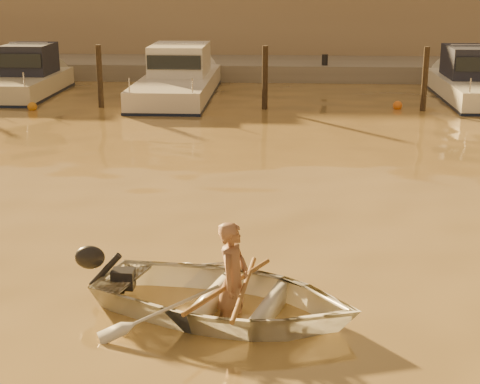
# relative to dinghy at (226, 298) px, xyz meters

# --- Properties ---
(ground_plane) EXTENTS (160.00, 160.00, 0.00)m
(ground_plane) POSITION_rel_dinghy_xyz_m (0.28, 0.89, -0.24)
(ground_plane) COLOR olive
(ground_plane) RESTS_ON ground
(dinghy) EXTENTS (4.05, 3.37, 0.72)m
(dinghy) POSITION_rel_dinghy_xyz_m (0.00, 0.00, 0.00)
(dinghy) COLOR silver
(dinghy) RESTS_ON ground_plane
(person) EXTENTS (0.52, 0.65, 1.57)m
(person) POSITION_rel_dinghy_xyz_m (0.10, -0.03, 0.24)
(person) COLOR #8C6046
(person) RESTS_ON dinghy
(outboard_motor) EXTENTS (0.98, 0.64, 0.70)m
(outboard_motor) POSITION_rel_dinghy_xyz_m (-1.44, 0.42, 0.04)
(outboard_motor) COLOR black
(outboard_motor) RESTS_ON dinghy
(oar_port) EXTENTS (0.22, 2.10, 0.13)m
(oar_port) POSITION_rel_dinghy_xyz_m (0.24, -0.07, 0.18)
(oar_port) COLOR brown
(oar_port) RESTS_ON dinghy
(oar_starboard) EXTENTS (0.99, 1.91, 0.13)m
(oar_starboard) POSITION_rel_dinghy_xyz_m (0.05, -0.01, 0.18)
(oar_starboard) COLOR brown
(oar_starboard) RESTS_ON dinghy
(moored_boat_1) EXTENTS (1.94, 5.88, 1.75)m
(moored_boat_1) POSITION_rel_dinghy_xyz_m (-8.40, 16.89, 0.38)
(moored_boat_1) COLOR beige
(moored_boat_1) RESTS_ON ground_plane
(moored_boat_2) EXTENTS (2.41, 8.03, 1.75)m
(moored_boat_2) POSITION_rel_dinghy_xyz_m (-3.04, 16.89, 0.38)
(moored_boat_2) COLOR silver
(moored_boat_2) RESTS_ON ground_plane
(moored_boat_4) EXTENTS (2.23, 6.89, 1.75)m
(moored_boat_4) POSITION_rel_dinghy_xyz_m (7.21, 16.89, 0.38)
(moored_boat_4) COLOR white
(moored_boat_4) RESTS_ON ground_plane
(piling_1) EXTENTS (0.18, 0.18, 2.20)m
(piling_1) POSITION_rel_dinghy_xyz_m (-5.22, 14.69, 0.66)
(piling_1) COLOR #2D2319
(piling_1) RESTS_ON ground_plane
(piling_2) EXTENTS (0.18, 0.18, 2.20)m
(piling_2) POSITION_rel_dinghy_xyz_m (0.08, 14.69, 0.66)
(piling_2) COLOR #2D2319
(piling_2) RESTS_ON ground_plane
(piling_3) EXTENTS (0.18, 0.18, 2.20)m
(piling_3) POSITION_rel_dinghy_xyz_m (5.08, 14.69, 0.66)
(piling_3) COLOR #2D2319
(piling_3) RESTS_ON ground_plane
(fender_b) EXTENTS (0.30, 0.30, 0.30)m
(fender_b) POSITION_rel_dinghy_xyz_m (-7.30, 14.10, -0.14)
(fender_b) COLOR orange
(fender_b) RESTS_ON ground_plane
(fender_c) EXTENTS (0.30, 0.30, 0.30)m
(fender_c) POSITION_rel_dinghy_xyz_m (-2.35, 13.99, -0.14)
(fender_c) COLOR silver
(fender_c) RESTS_ON ground_plane
(fender_d) EXTENTS (0.30, 0.30, 0.30)m
(fender_d) POSITION_rel_dinghy_xyz_m (4.34, 15.03, -0.14)
(fender_d) COLOR orange
(fender_d) RESTS_ON ground_plane
(quay) EXTENTS (52.00, 4.00, 1.00)m
(quay) POSITION_rel_dinghy_xyz_m (0.28, 22.39, -0.09)
(quay) COLOR gray
(quay) RESTS_ON ground_plane
(waterfront_building) EXTENTS (46.00, 7.00, 4.80)m
(waterfront_building) POSITION_rel_dinghy_xyz_m (0.28, 27.89, 2.16)
(waterfront_building) COLOR #9E8466
(waterfront_building) RESTS_ON quay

